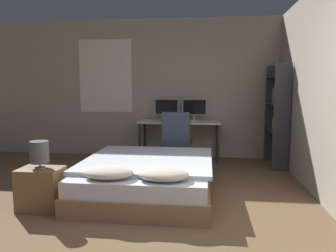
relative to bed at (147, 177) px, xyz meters
The scene contains 13 objects.
ground_plane 1.33m from the bed, 78.36° to the right, with size 20.00×20.00×0.00m, color brown.
wall_back 2.65m from the bed, 84.21° to the left, with size 12.00×0.08×2.70m.
wall_side_right 2.43m from the bed, ahead, with size 0.06×12.00×2.70m.
bed is the anchor object (origin of this frame).
nightstand 1.29m from the bed, 148.69° to the right, with size 0.47×0.35×0.48m.
bedside_lamp 1.36m from the bed, 148.69° to the right, with size 0.21×0.21×0.31m.
desk 2.09m from the bed, 83.16° to the left, with size 1.53×0.57×0.75m.
monitor_left 2.34m from the bed, 90.67° to the left, with size 0.46×0.16×0.41m.
monitor_right 2.39m from the bed, 76.94° to the left, with size 0.46×0.16×0.41m.
keyboard 1.94m from the bed, 82.50° to the left, with size 0.36×0.13×0.02m.
computer_mouse 2.00m from the bed, 74.49° to the left, with size 0.07×0.05×0.04m.
office_chair 1.33m from the bed, 78.77° to the left, with size 0.52×0.52×0.99m.
bookshelf 2.72m from the bed, 41.12° to the left, with size 0.27×0.80×1.77m.
Camera 1 is at (0.50, -2.79, 1.40)m, focal length 35.00 mm.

